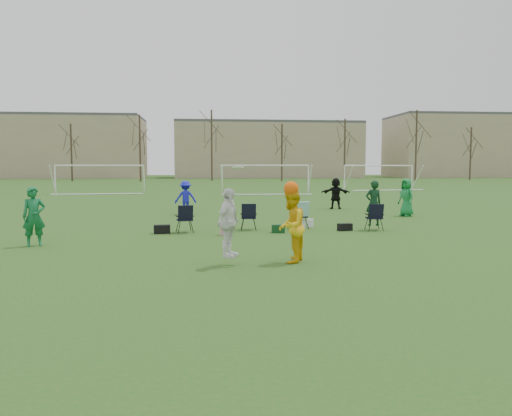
{
  "coord_description": "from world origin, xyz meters",
  "views": [
    {
      "loc": [
        -1.02,
        -9.81,
        2.3
      ],
      "look_at": [
        0.25,
        2.77,
        1.25
      ],
      "focal_mm": 35.0,
      "sensor_mm": 36.0,
      "label": 1
    }
  ],
  "objects": [
    {
      "name": "fielder_green_near",
      "position": [
        -5.97,
        5.1,
        0.86
      ],
      "size": [
        0.74,
        0.62,
        1.72
      ],
      "primitive_type": "imported",
      "rotation": [
        0.0,
        0.0,
        0.38
      ],
      "color": "#126535",
      "rests_on": "ground"
    },
    {
      "name": "ground",
      "position": [
        0.0,
        0.0,
        0.0
      ],
      "size": [
        260.0,
        260.0,
        0.0
      ],
      "primitive_type": "plane",
      "color": "#25571B",
      "rests_on": "ground"
    },
    {
      "name": "goal_left",
      "position": [
        -10.0,
        34.0,
        1.92
      ],
      "size": [
        7.39,
        0.76,
        2.46
      ],
      "rotation": [
        0.0,
        0.0,
        0.09
      ],
      "color": "white",
      "rests_on": "ground"
    },
    {
      "name": "goal_mid",
      "position": [
        4.0,
        32.0,
        1.92
      ],
      "size": [
        7.4,
        0.63,
        2.46
      ],
      "rotation": [
        0.0,
        0.0,
        -0.07
      ],
      "color": "white",
      "rests_on": "ground"
    },
    {
      "name": "fielder_blue",
      "position": [
        -2.0,
        14.52,
        0.81
      ],
      "size": [
        1.11,
        0.73,
        1.61
      ],
      "primitive_type": "imported",
      "rotation": [
        0.0,
        0.0,
        3.28
      ],
      "color": "#1A1DC4",
      "rests_on": "ground"
    },
    {
      "name": "sideline_setup",
      "position": [
        2.19,
        7.92,
        0.54
      ],
      "size": [
        8.2,
        2.29,
        1.8
      ],
      "color": "#0D331A",
      "rests_on": "ground"
    },
    {
      "name": "goal_right",
      "position": [
        16.0,
        38.0,
        1.92
      ],
      "size": [
        7.35,
        1.14,
        2.46
      ],
      "rotation": [
        0.0,
        0.0,
        0.14
      ],
      "color": "white",
      "rests_on": "ground"
    },
    {
      "name": "center_contest",
      "position": [
        0.45,
        1.81,
        0.95
      ],
      "size": [
        2.38,
        1.28,
        2.31
      ],
      "color": "white",
      "rests_on": "ground"
    },
    {
      "name": "fielder_black",
      "position": [
        6.05,
        16.79,
        0.84
      ],
      "size": [
        1.63,
        0.77,
        1.68
      ],
      "primitive_type": "imported",
      "rotation": [
        0.0,
        0.0,
        2.96
      ],
      "color": "black",
      "rests_on": "ground"
    },
    {
      "name": "fielder_green_far",
      "position": [
        8.25,
        12.45,
        0.87
      ],
      "size": [
        0.84,
        1.0,
        1.75
      ],
      "primitive_type": "imported",
      "rotation": [
        0.0,
        0.0,
        -1.18
      ],
      "color": "#157937",
      "rests_on": "ground"
    },
    {
      "name": "tree_line",
      "position": [
        0.24,
        69.85,
        5.09
      ],
      "size": [
        110.28,
        3.28,
        11.4
      ],
      "color": "#382B21",
      "rests_on": "ground"
    },
    {
      "name": "building_row",
      "position": [
        6.73,
        96.0,
        5.99
      ],
      "size": [
        126.0,
        16.0,
        13.0
      ],
      "color": "tan",
      "rests_on": "ground"
    }
  ]
}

